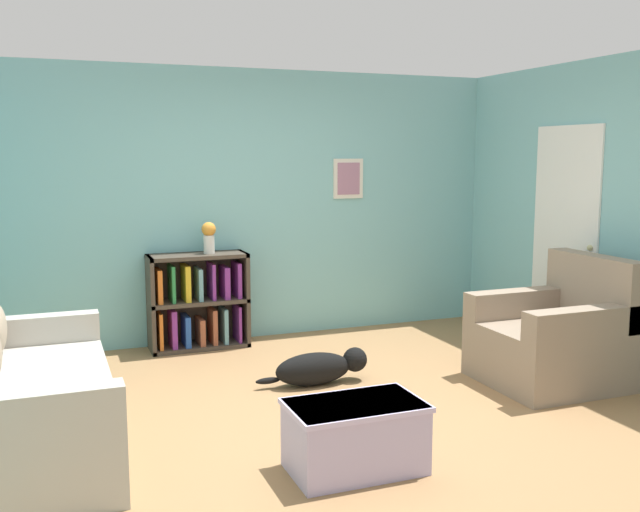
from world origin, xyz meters
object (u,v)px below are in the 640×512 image
at_px(coffee_table, 355,434).
at_px(vase, 209,236).
at_px(dog, 320,368).
at_px(bookshelf, 198,303).
at_px(couch, 25,401).
at_px(recliner_chair, 556,339).

distance_m(coffee_table, vase, 3.04).
height_order(coffee_table, dog, coffee_table).
xyz_separation_m(bookshelf, coffee_table, (0.30, -2.94, -0.21)).
distance_m(couch, dog, 2.20).
distance_m(bookshelf, coffee_table, 2.96).
xyz_separation_m(coffee_table, dog, (0.37, 1.51, -0.08)).
bearing_deg(coffee_table, couch, 151.54).
xyz_separation_m(couch, bookshelf, (1.45, 1.99, 0.10)).
distance_m(recliner_chair, dog, 1.88).
xyz_separation_m(recliner_chair, coffee_table, (-2.14, -0.89, -0.14)).
height_order(bookshelf, recliner_chair, recliner_chair).
height_order(couch, vase, vase).
relative_size(coffee_table, dog, 0.84).
bearing_deg(recliner_chair, couch, 179.08).
bearing_deg(dog, couch, -165.31).
relative_size(bookshelf, recliner_chair, 0.90).
relative_size(dog, vase, 3.13).
bearing_deg(coffee_table, vase, 93.57).
bearing_deg(bookshelf, vase, -7.99).
height_order(recliner_chair, coffee_table, recliner_chair).
relative_size(recliner_chair, vase, 3.47).
height_order(bookshelf, vase, vase).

